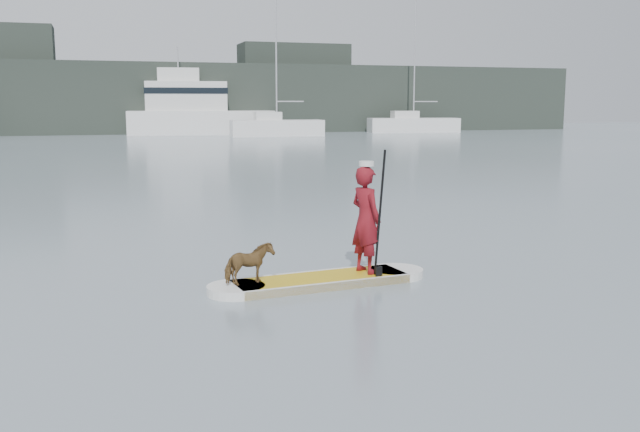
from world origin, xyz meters
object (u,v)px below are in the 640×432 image
object	(u,v)px
paddleboard	(320,281)
sailboat_f	(413,123)
paddler	(366,220)
sailboat_e	(276,127)
motor_yacht_a	(195,110)
dog	(249,264)

from	to	relation	value
paddleboard	sailboat_f	world-z (taller)	sailboat_f
paddler	sailboat_f	xyz separation A→B (m)	(23.37, 49.11, -0.09)
paddler	sailboat_f	bearing A→B (deg)	-43.88
sailboat_e	motor_yacht_a	distance (m)	7.83
paddleboard	dog	bearing A→B (deg)	180.00
paddleboard	sailboat_e	xyz separation A→B (m)	(10.67, 45.63, 0.69)
sailboat_e	dog	bearing A→B (deg)	-100.54
paddler	dog	bearing A→B (deg)	77.49
dog	sailboat_e	world-z (taller)	sailboat_e
paddler	paddleboard	bearing A→B (deg)	77.49
paddleboard	dog	world-z (taller)	dog
paddler	dog	xyz separation A→B (m)	(-1.78, -0.18, -0.50)
paddler	motor_yacht_a	size ratio (longest dim) A/B	0.13
paddleboard	paddler	world-z (taller)	paddler
paddleboard	paddler	bearing A→B (deg)	0.00
paddleboard	sailboat_e	size ratio (longest dim) A/B	0.31
paddler	motor_yacht_a	bearing A→B (deg)	-23.24
dog	sailboat_f	distance (m)	55.34
sailboat_e	sailboat_f	bearing A→B (deg)	18.68
paddleboard	paddler	xyz separation A→B (m)	(0.72, 0.08, 0.84)
paddler	sailboat_f	size ratio (longest dim) A/B	0.13
dog	sailboat_e	distance (m)	47.22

